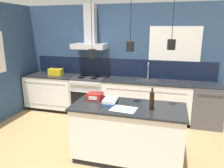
{
  "coord_description": "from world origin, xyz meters",
  "views": [
    {
      "loc": [
        1.22,
        -3.1,
        2.07
      ],
      "look_at": [
        0.17,
        0.68,
        1.05
      ],
      "focal_mm": 35.0,
      "sensor_mm": 36.0,
      "label": 1
    }
  ],
  "objects_px": {
    "bottle_on_island": "(152,101)",
    "red_supply_box": "(95,96)",
    "dishwasher": "(206,105)",
    "yellow_toolbox": "(56,72)",
    "book_stack": "(110,101)",
    "oven_range": "(90,95)"
  },
  "relations": [
    {
      "from": "yellow_toolbox",
      "to": "red_supply_box",
      "type": "bearing_deg",
      "value": -44.19
    },
    {
      "from": "bottle_on_island",
      "to": "red_supply_box",
      "type": "xyz_separation_m",
      "value": [
        -0.95,
        0.2,
        -0.08
      ]
    },
    {
      "from": "red_supply_box",
      "to": "bottle_on_island",
      "type": "bearing_deg",
      "value": -11.86
    },
    {
      "from": "yellow_toolbox",
      "to": "book_stack",
      "type": "bearing_deg",
      "value": -41.08
    },
    {
      "from": "oven_range",
      "to": "dishwasher",
      "type": "height_order",
      "value": "same"
    },
    {
      "from": "dishwasher",
      "to": "bottle_on_island",
      "type": "distance_m",
      "value": 2.12
    },
    {
      "from": "dishwasher",
      "to": "red_supply_box",
      "type": "xyz_separation_m",
      "value": [
        -1.96,
        -1.56,
        0.51
      ]
    },
    {
      "from": "book_stack",
      "to": "oven_range",
      "type": "bearing_deg",
      "value": 121.26
    },
    {
      "from": "red_supply_box",
      "to": "oven_range",
      "type": "bearing_deg",
      "value": 114.54
    },
    {
      "from": "dishwasher",
      "to": "yellow_toolbox",
      "type": "distance_m",
      "value": 3.61
    },
    {
      "from": "bottle_on_island",
      "to": "red_supply_box",
      "type": "distance_m",
      "value": 0.97
    },
    {
      "from": "bottle_on_island",
      "to": "yellow_toolbox",
      "type": "relative_size",
      "value": 0.96
    },
    {
      "from": "oven_range",
      "to": "bottle_on_island",
      "type": "distance_m",
      "value": 2.49
    },
    {
      "from": "dishwasher",
      "to": "book_stack",
      "type": "xyz_separation_m",
      "value": [
        -1.67,
        -1.65,
        0.49
      ]
    },
    {
      "from": "red_supply_box",
      "to": "yellow_toolbox",
      "type": "height_order",
      "value": "yellow_toolbox"
    },
    {
      "from": "bottle_on_island",
      "to": "yellow_toolbox",
      "type": "distance_m",
      "value": 3.1
    },
    {
      "from": "dishwasher",
      "to": "bottle_on_island",
      "type": "height_order",
      "value": "bottle_on_island"
    },
    {
      "from": "bottle_on_island",
      "to": "dishwasher",
      "type": "bearing_deg",
      "value": 59.99
    },
    {
      "from": "dishwasher",
      "to": "red_supply_box",
      "type": "relative_size",
      "value": 3.8
    },
    {
      "from": "book_stack",
      "to": "red_supply_box",
      "type": "bearing_deg",
      "value": 162.51
    },
    {
      "from": "bottle_on_island",
      "to": "yellow_toolbox",
      "type": "height_order",
      "value": "bottle_on_island"
    },
    {
      "from": "bottle_on_island",
      "to": "red_supply_box",
      "type": "relative_size",
      "value": 1.36
    }
  ]
}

